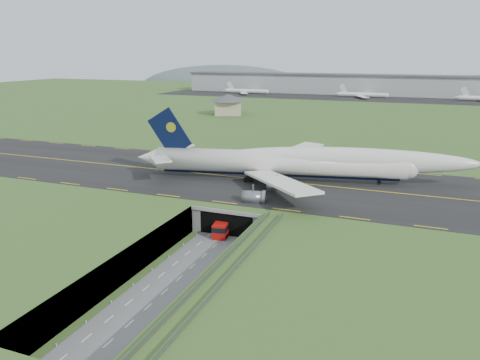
% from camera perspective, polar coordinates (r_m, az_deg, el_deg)
% --- Properties ---
extents(ground, '(900.00, 900.00, 0.00)m').
position_cam_1_polar(ground, '(93.63, -3.60, -8.60)').
color(ground, '#3E6327').
rests_on(ground, ground).
extents(airfield_deck, '(800.00, 800.00, 6.00)m').
position_cam_1_polar(airfield_deck, '(92.46, -3.63, -6.90)').
color(airfield_deck, gray).
rests_on(airfield_deck, ground).
extents(trench_road, '(12.00, 75.00, 0.20)m').
position_cam_1_polar(trench_road, '(87.47, -5.68, -10.37)').
color(trench_road, slate).
rests_on(trench_road, ground).
extents(taxiway, '(800.00, 44.00, 0.18)m').
position_cam_1_polar(taxiway, '(120.63, 2.89, 0.00)').
color(taxiway, black).
rests_on(taxiway, airfield_deck).
extents(tunnel_portal, '(17.00, 22.30, 6.00)m').
position_cam_1_polar(tunnel_portal, '(106.76, 0.11, -3.58)').
color(tunnel_portal, gray).
rests_on(tunnel_portal, ground).
extents(guideway, '(3.00, 53.00, 7.05)m').
position_cam_1_polar(guideway, '(71.52, -2.00, -11.79)').
color(guideway, '#A8A8A3').
rests_on(guideway, ground).
extents(jumbo_jet, '(85.67, 55.87, 18.86)m').
position_cam_1_polar(jumbo_jet, '(118.94, 7.52, 2.13)').
color(jumbo_jet, white).
rests_on(jumbo_jet, ground).
extents(shuttle_tram, '(4.17, 8.18, 3.18)m').
position_cam_1_polar(shuttle_tram, '(100.65, -2.11, -5.75)').
color(shuttle_tram, '#B3100B').
rests_on(shuttle_tram, ground).
extents(service_building, '(25.54, 25.54, 10.78)m').
position_cam_1_polar(service_building, '(249.12, -1.45, 9.42)').
color(service_building, '#C3AF8D').
rests_on(service_building, ground).
extents(cargo_terminal, '(320.00, 67.00, 15.60)m').
position_cam_1_polar(cargo_terminal, '(379.50, 15.90, 11.12)').
color(cargo_terminal, '#B2B2B2').
rests_on(cargo_terminal, ground).
extents(distant_hills, '(700.00, 91.00, 60.00)m').
position_cam_1_polar(distant_hills, '(510.09, 24.56, 9.24)').
color(distant_hills, slate).
rests_on(distant_hills, ground).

